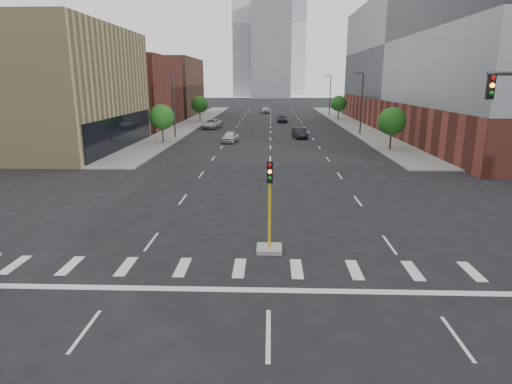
# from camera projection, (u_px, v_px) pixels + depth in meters

# --- Properties ---
(ground) EXTENTS (400.00, 400.00, 0.00)m
(ground) POSITION_uv_depth(u_px,v_px,m) (268.00, 376.00, 11.84)
(ground) COLOR black
(ground) RESTS_ON ground
(sidewalk_left_far) EXTENTS (5.00, 92.00, 0.15)m
(sidewalk_left_far) POSITION_uv_depth(u_px,v_px,m) (194.00, 122.00, 83.88)
(sidewalk_left_far) COLOR gray
(sidewalk_left_far) RESTS_ON ground
(sidewalk_right_far) EXTENTS (5.00, 92.00, 0.15)m
(sidewalk_right_far) POSITION_uv_depth(u_px,v_px,m) (348.00, 122.00, 82.89)
(sidewalk_right_far) COLOR gray
(sidewalk_right_far) RESTS_ON ground
(building_left_mid) EXTENTS (20.00, 24.00, 14.00)m
(building_left_mid) POSITION_uv_depth(u_px,v_px,m) (34.00, 89.00, 49.67)
(building_left_mid) COLOR #9F8A59
(building_left_mid) RESTS_ON ground
(building_left_far_a) EXTENTS (20.00, 22.00, 12.00)m
(building_left_far_a) POSITION_uv_depth(u_px,v_px,m) (114.00, 92.00, 75.06)
(building_left_far_a) COLOR brown
(building_left_far_a) RESTS_ON ground
(building_left_far_b) EXTENTS (20.00, 24.00, 13.00)m
(building_left_far_b) POSITION_uv_depth(u_px,v_px,m) (154.00, 87.00, 100.08)
(building_left_far_b) COLOR brown
(building_left_far_b) RESTS_ON ground
(building_right_main) EXTENTS (24.00, 70.00, 22.00)m
(building_right_main) POSITION_uv_depth(u_px,v_px,m) (462.00, 60.00, 66.11)
(building_right_main) COLOR brown
(building_right_main) RESTS_ON ground
(tower_left) EXTENTS (22.00, 22.00, 70.00)m
(tower_left) POSITION_uv_depth(u_px,v_px,m) (256.00, 25.00, 216.02)
(tower_left) COLOR #B2B7BC
(tower_left) RESTS_ON ground
(tower_right) EXTENTS (20.00, 20.00, 80.00)m
(tower_right) POSITION_uv_depth(u_px,v_px,m) (288.00, 25.00, 252.85)
(tower_right) COLOR #B2B7BC
(tower_right) RESTS_ON ground
(tower_mid) EXTENTS (18.00, 18.00, 44.00)m
(tower_mid) POSITION_uv_depth(u_px,v_px,m) (271.00, 50.00, 199.70)
(tower_mid) COLOR slate
(tower_mid) RESTS_ON ground
(median_traffic_signal) EXTENTS (1.20, 1.20, 4.40)m
(median_traffic_signal) POSITION_uv_depth(u_px,v_px,m) (269.00, 232.00, 20.27)
(median_traffic_signal) COLOR #999993
(median_traffic_signal) RESTS_ON ground
(streetlight_right_a) EXTENTS (1.60, 0.22, 9.07)m
(streetlight_right_a) POSITION_uv_depth(u_px,v_px,m) (361.00, 101.00, 63.32)
(streetlight_right_a) COLOR #2D2D30
(streetlight_right_a) RESTS_ON ground
(streetlight_right_b) EXTENTS (1.60, 0.22, 9.07)m
(streetlight_right_b) POSITION_uv_depth(u_px,v_px,m) (330.00, 94.00, 97.17)
(streetlight_right_b) COLOR #2D2D30
(streetlight_right_b) RESTS_ON ground
(streetlight_left) EXTENTS (1.60, 0.22, 9.07)m
(streetlight_left) POSITION_uv_depth(u_px,v_px,m) (174.00, 102.00, 59.37)
(streetlight_left) COLOR #2D2D30
(streetlight_left) RESTS_ON ground
(tree_left_near) EXTENTS (3.20, 3.20, 4.85)m
(tree_left_near) POSITION_uv_depth(u_px,v_px,m) (162.00, 117.00, 54.96)
(tree_left_near) COLOR #382619
(tree_left_near) RESTS_ON ground
(tree_left_far) EXTENTS (3.20, 3.20, 4.85)m
(tree_left_far) POSITION_uv_depth(u_px,v_px,m) (200.00, 104.00, 83.98)
(tree_left_far) COLOR #382619
(tree_left_far) RESTS_ON ground
(tree_right_near) EXTENTS (3.20, 3.20, 4.85)m
(tree_right_near) POSITION_uv_depth(u_px,v_px,m) (392.00, 121.00, 49.21)
(tree_right_near) COLOR #382619
(tree_right_near) RESTS_ON ground
(tree_right_far) EXTENTS (3.20, 3.20, 4.85)m
(tree_right_far) POSITION_uv_depth(u_px,v_px,m) (339.00, 103.00, 87.89)
(tree_right_far) COLOR #382619
(tree_right_far) RESTS_ON ground
(car_near_left) EXTENTS (2.23, 4.45, 1.46)m
(car_near_left) POSITION_uv_depth(u_px,v_px,m) (230.00, 137.00, 56.51)
(car_near_left) COLOR #BABABF
(car_near_left) RESTS_ON ground
(car_mid_right) EXTENTS (2.18, 4.61, 1.46)m
(car_mid_right) POSITION_uv_depth(u_px,v_px,m) (300.00, 133.00, 60.77)
(car_mid_right) COLOR black
(car_mid_right) RESTS_ON ground
(car_far_left) EXTENTS (3.21, 5.85, 1.55)m
(car_far_left) POSITION_uv_depth(u_px,v_px,m) (212.00, 124.00, 73.32)
(car_far_left) COLOR #B7B7B7
(car_far_left) RESTS_ON ground
(car_deep_right) EXTENTS (2.01, 4.62, 1.32)m
(car_deep_right) POSITION_uv_depth(u_px,v_px,m) (282.00, 119.00, 83.55)
(car_deep_right) COLOR black
(car_deep_right) RESTS_ON ground
(car_distant) EXTENTS (2.12, 4.98, 1.68)m
(car_distant) POSITION_uv_depth(u_px,v_px,m) (266.00, 110.00, 107.29)
(car_distant) COLOR #ACADB1
(car_distant) RESTS_ON ground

